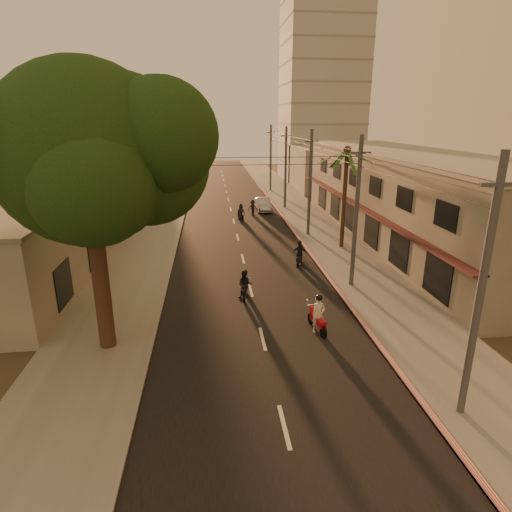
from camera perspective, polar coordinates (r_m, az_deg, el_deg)
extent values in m
plane|color=#383023|center=(18.64, 1.66, -13.97)|extent=(160.00, 160.00, 0.00)
cube|color=black|center=(37.07, -2.47, 2.52)|extent=(10.00, 140.00, 0.02)
cube|color=slate|center=(38.25, 8.83, 2.88)|extent=(5.00, 140.00, 0.12)
cube|color=slate|center=(37.37, -14.03, 2.20)|extent=(5.00, 140.00, 0.12)
cube|color=red|center=(33.01, 6.97, 0.61)|extent=(0.20, 60.00, 0.20)
cube|color=gray|center=(37.90, 19.48, 7.27)|extent=(8.00, 34.00, 7.00)
cube|color=gray|center=(37.47, 20.07, 12.75)|extent=(8.20, 34.20, 0.30)
cube|color=#451B1D|center=(36.35, 13.23, 6.75)|extent=(0.80, 34.00, 0.12)
cube|color=gray|center=(32.77, -27.04, 2.98)|extent=(8.00, 24.00, 5.00)
cube|color=gray|center=(32.29, -27.69, 7.44)|extent=(8.20, 24.20, 0.20)
cube|color=#B7B5B2|center=(74.07, 8.73, 20.95)|extent=(12.00, 12.00, 28.00)
cylinder|color=black|center=(19.56, -19.92, -3.70)|extent=(0.70, 0.70, 6.00)
cylinder|color=black|center=(18.91, -18.25, 5.28)|extent=(1.22, 2.17, 3.04)
cylinder|color=black|center=(18.56, -22.97, 5.17)|extent=(1.31, 1.49, 2.73)
sphere|color=black|center=(18.37, -21.76, 12.48)|extent=(7.20, 7.20, 7.20)
sphere|color=black|center=(18.95, -14.25, 11.79)|extent=(5.20, 5.20, 5.20)
sphere|color=black|center=(19.69, -26.20, 11.34)|extent=(4.80, 4.80, 4.80)
sphere|color=black|center=(16.58, -20.98, 8.96)|extent=(4.60, 4.60, 4.60)
sphere|color=black|center=(17.28, -12.52, 15.37)|extent=(4.40, 4.40, 4.40)
sphere|color=black|center=(18.00, -30.50, 12.84)|extent=(4.00, 4.00, 4.00)
sphere|color=black|center=(20.40, -16.97, 16.49)|extent=(4.40, 4.40, 4.40)
cylinder|color=black|center=(33.82, 11.67, 7.26)|extent=(0.32, 0.32, 7.60)
sphere|color=black|center=(33.35, 12.08, 13.68)|extent=(0.60, 0.60, 0.60)
cylinder|color=#38383A|center=(15.34, 27.71, -4.64)|extent=(0.26, 0.26, 9.00)
cube|color=#38383A|center=(14.50, 29.71, 8.28)|extent=(1.20, 0.12, 0.12)
cylinder|color=#38383A|center=(25.68, 13.21, 5.43)|extent=(0.26, 0.26, 9.00)
cube|color=#38383A|center=(25.19, 13.78, 13.22)|extent=(1.20, 0.12, 0.12)
cylinder|color=#38383A|center=(37.04, 7.19, 9.49)|extent=(0.26, 0.26, 9.00)
cube|color=#38383A|center=(36.70, 7.40, 14.90)|extent=(1.20, 0.12, 0.12)
cylinder|color=#38383A|center=(48.71, 3.97, 11.58)|extent=(0.26, 0.26, 9.00)
cube|color=#38383A|center=(48.45, 4.06, 15.70)|extent=(1.20, 0.12, 0.12)
cylinder|color=#38383A|center=(60.50, 1.97, 12.84)|extent=(0.26, 0.26, 9.00)
cube|color=#38383A|center=(60.29, 2.01, 16.16)|extent=(1.20, 0.12, 0.12)
cube|color=gray|center=(63.17, 9.00, 11.49)|extent=(8.00, 14.00, 6.00)
cube|color=gray|center=(51.63, -19.44, 8.40)|extent=(8.00, 14.00, 4.40)
cube|color=gray|center=(68.99, -16.26, 11.95)|extent=(8.00, 14.00, 7.00)
cylinder|color=black|center=(21.68, 7.37, -8.35)|extent=(0.23, 0.62, 0.61)
cylinder|color=black|center=(20.59, 8.96, -9.92)|extent=(0.23, 0.62, 0.61)
cube|color=#B50D1D|center=(20.94, 8.27, -8.49)|extent=(0.54, 1.24, 0.33)
cube|color=#B50D1D|center=(21.31, 7.66, -7.49)|extent=(0.34, 0.17, 0.65)
cylinder|color=silver|center=(21.25, 7.56, -6.42)|extent=(0.60, 0.16, 0.04)
imported|color=beige|center=(20.80, 8.31, -7.71)|extent=(0.84, 0.70, 1.83)
sphere|color=black|center=(20.44, 8.42, -5.53)|extent=(0.33, 0.33, 0.33)
sphere|color=silver|center=(21.01, 6.85, -5.88)|extent=(0.13, 0.13, 0.13)
sphere|color=silver|center=(21.25, 8.36, -5.66)|extent=(0.13, 0.13, 0.13)
cylinder|color=black|center=(25.13, -1.30, -4.47)|extent=(0.20, 0.56, 0.55)
cylinder|color=black|center=(24.00, -1.60, -5.59)|extent=(0.20, 0.56, 0.55)
cube|color=black|center=(24.39, -1.47, -4.51)|extent=(0.47, 1.12, 0.30)
cube|color=black|center=(24.79, -1.35, -3.76)|extent=(0.31, 0.15, 0.59)
cylinder|color=silver|center=(24.78, -1.33, -2.92)|extent=(0.54, 0.14, 0.04)
imported|color=black|center=(24.29, -1.48, -3.88)|extent=(1.03, 0.92, 1.66)
sphere|color=black|center=(24.01, -1.49, -2.16)|extent=(0.30, 0.30, 0.30)
cylinder|color=black|center=(30.76, 5.94, -0.29)|extent=(0.28, 0.57, 0.57)
cylinder|color=black|center=(29.56, 5.61, -1.04)|extent=(0.28, 0.57, 0.57)
cube|color=black|center=(30.00, 5.78, -0.21)|extent=(0.64, 1.15, 0.30)
cube|color=black|center=(30.43, 5.91, 0.35)|extent=(0.32, 0.20, 0.61)
cylinder|color=silver|center=(30.44, 5.97, 1.06)|extent=(0.54, 0.22, 0.04)
imported|color=black|center=(29.91, 5.79, 0.33)|extent=(1.26, 1.04, 1.70)
sphere|color=black|center=(29.68, 5.84, 1.80)|extent=(0.30, 0.30, 0.30)
cylinder|color=black|center=(43.82, -2.27, 5.29)|extent=(0.21, 0.55, 0.55)
cylinder|color=black|center=(42.68, -1.82, 4.95)|extent=(0.21, 0.55, 0.55)
cube|color=black|center=(43.13, -2.02, 5.44)|extent=(0.49, 1.11, 0.29)
cube|color=black|center=(43.55, -2.21, 5.76)|extent=(0.31, 0.16, 0.59)
cylinder|color=silver|center=(43.59, -2.25, 6.23)|extent=(0.53, 0.15, 0.04)
imported|color=black|center=(43.07, -2.03, 5.81)|extent=(1.01, 0.85, 1.64)
sphere|color=black|center=(42.91, -2.04, 6.82)|extent=(0.29, 0.29, 0.29)
cylinder|color=black|center=(46.11, -0.46, 5.94)|extent=(0.13, 0.55, 0.54)
cylinder|color=black|center=(44.93, -0.41, 5.62)|extent=(0.13, 0.55, 0.54)
cube|color=black|center=(45.40, -0.44, 6.08)|extent=(0.34, 1.08, 0.29)
cube|color=black|center=(45.84, -0.46, 6.38)|extent=(0.29, 0.11, 0.58)
cylinder|color=silver|center=(45.88, -0.46, 6.82)|extent=(0.53, 0.07, 0.04)
imported|color=black|center=(45.34, -0.44, 6.43)|extent=(1.12, 0.73, 1.62)
sphere|color=black|center=(45.19, -0.44, 7.37)|extent=(0.29, 0.29, 0.29)
imported|color=#9FA2A7|center=(47.71, 0.91, 6.89)|extent=(1.78, 4.44, 1.43)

